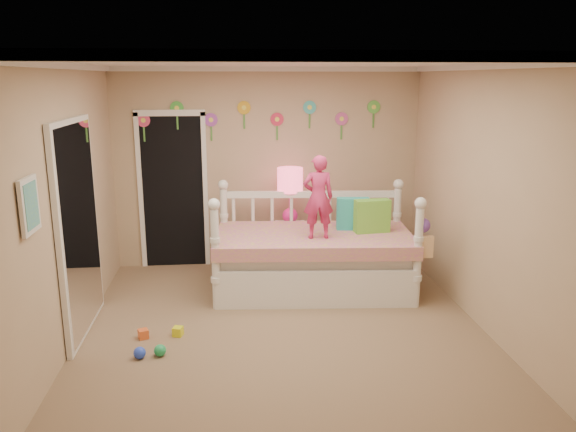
{
  "coord_description": "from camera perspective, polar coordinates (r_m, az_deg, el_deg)",
  "views": [
    {
      "loc": [
        -0.48,
        -5.11,
        2.47
      ],
      "look_at": [
        0.1,
        0.6,
        1.05
      ],
      "focal_mm": 35.07,
      "sensor_mm": 36.0,
      "label": 1
    }
  ],
  "objects": [
    {
      "name": "child",
      "position": [
        6.27,
        3.09,
        1.93
      ],
      "size": [
        0.35,
        0.23,
        0.94
      ],
      "primitive_type": "imported",
      "rotation": [
        0.0,
        0.0,
        3.15
      ],
      "color": "#D3306A",
      "rests_on": "daybed"
    },
    {
      "name": "pillow_lime",
      "position": [
        6.63,
        8.52,
        -0.0
      ],
      "size": [
        0.42,
        0.2,
        0.39
      ],
      "primitive_type": "cube",
      "rotation": [
        0.0,
        0.0,
        0.12
      ],
      "color": "#6EC33B",
      "rests_on": "daybed"
    },
    {
      "name": "crown_molding",
      "position": [
        5.13,
        -0.45,
        15.03
      ],
      "size": [
        4.0,
        4.5,
        0.06
      ],
      "primitive_type": null,
      "color": "white",
      "rests_on": "ceiling"
    },
    {
      "name": "mirror_closet",
      "position": [
        5.78,
        -20.44,
        -1.2
      ],
      "size": [
        0.07,
        1.3,
        2.1
      ],
      "primitive_type": "cube",
      "color": "white",
      "rests_on": "left_wall"
    },
    {
      "name": "right_wall",
      "position": [
        5.79,
        19.68,
        1.44
      ],
      "size": [
        0.01,
        4.5,
        2.6
      ],
      "primitive_type": "cube",
      "color": "tan",
      "rests_on": "floor"
    },
    {
      "name": "back_wall",
      "position": [
        7.46,
        -2.05,
        4.87
      ],
      "size": [
        4.0,
        0.01,
        2.6
      ],
      "primitive_type": "cube",
      "color": "tan",
      "rests_on": "floor"
    },
    {
      "name": "table_lamp",
      "position": [
        7.15,
        0.21,
        2.99
      ],
      "size": [
        0.33,
        0.33,
        0.72
      ],
      "color": "#ED1F93",
      "rests_on": "nightstand"
    },
    {
      "name": "wall_picture",
      "position": [
        4.56,
        -24.76,
        0.98
      ],
      "size": [
        0.05,
        0.34,
        0.42
      ],
      "primitive_type": "cube",
      "color": "white",
      "rests_on": "left_wall"
    },
    {
      "name": "left_wall",
      "position": [
        5.46,
        -21.84,
        0.52
      ],
      "size": [
        0.01,
        4.5,
        2.6
      ],
      "primitive_type": "cube",
      "color": "tan",
      "rests_on": "floor"
    },
    {
      "name": "closet_doorway",
      "position": [
        7.52,
        -11.58,
        2.61
      ],
      "size": [
        0.9,
        0.04,
        2.07
      ],
      "primitive_type": "cube",
      "color": "black",
      "rests_on": "back_wall"
    },
    {
      "name": "hanging_bag",
      "position": [
        6.26,
        13.5,
        -2.3
      ],
      "size": [
        0.2,
        0.16,
        0.36
      ],
      "primitive_type": null,
      "color": "beige",
      "rests_on": "daybed"
    },
    {
      "name": "pillow_turquoise",
      "position": [
        6.73,
        6.58,
        0.24
      ],
      "size": [
        0.39,
        0.17,
        0.38
      ],
      "primitive_type": "cube",
      "rotation": [
        0.0,
        0.0,
        -0.11
      ],
      "color": "#29D1A7",
      "rests_on": "daybed"
    },
    {
      "name": "toy_scatter",
      "position": [
        5.79,
        -13.73,
        -11.18
      ],
      "size": [
        0.91,
        1.37,
        0.11
      ],
      "primitive_type": null,
      "rotation": [
        0.0,
        0.0,
        0.09
      ],
      "color": "#996666",
      "rests_on": "floor"
    },
    {
      "name": "flower_decals",
      "position": [
        7.37,
        -2.79,
        9.76
      ],
      "size": [
        3.4,
        0.02,
        0.5
      ],
      "primitive_type": null,
      "color": "#B2668C",
      "rests_on": "back_wall"
    },
    {
      "name": "daybed",
      "position": [
        6.6,
        2.61,
        -2.32
      ],
      "size": [
        2.41,
        1.42,
        1.26
      ],
      "primitive_type": null,
      "rotation": [
        0.0,
        0.0,
        -0.08
      ],
      "color": "white",
      "rests_on": "floor"
    },
    {
      "name": "ceiling",
      "position": [
        5.13,
        -0.45,
        15.36
      ],
      "size": [
        4.0,
        4.5,
        0.01
      ],
      "primitive_type": "cube",
      "color": "white",
      "rests_on": "floor"
    },
    {
      "name": "nightstand",
      "position": [
        7.35,
        0.21,
        -3.12
      ],
      "size": [
        0.4,
        0.32,
        0.64
      ],
      "primitive_type": "cube",
      "rotation": [
        0.0,
        0.0,
        -0.07
      ],
      "color": "white",
      "rests_on": "floor"
    },
    {
      "name": "floor",
      "position": [
        5.69,
        -0.4,
        -11.81
      ],
      "size": [
        4.0,
        4.5,
        0.01
      ],
      "primitive_type": "cube",
      "color": "#7F684C",
      "rests_on": "ground"
    }
  ]
}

